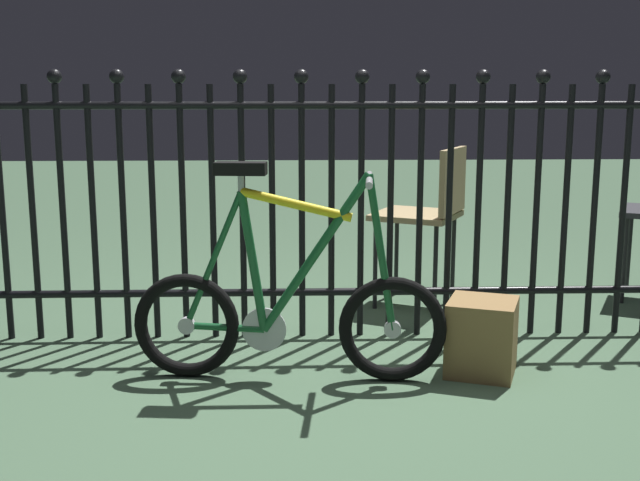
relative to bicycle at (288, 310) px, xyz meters
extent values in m
plane|color=#456248|center=(0.26, -0.09, -0.29)|extent=(20.00, 20.00, 0.00)
cylinder|color=black|center=(-1.31, 0.57, 0.30)|extent=(0.03, 0.03, 1.18)
cylinder|color=black|center=(-1.17, 0.57, 0.30)|extent=(0.03, 0.03, 1.18)
cylinder|color=black|center=(-1.04, 0.57, 0.30)|extent=(0.03, 0.03, 1.18)
sphere|color=black|center=(-1.04, 0.57, 0.92)|extent=(0.07, 0.07, 0.07)
cylinder|color=black|center=(-0.90, 0.57, 0.30)|extent=(0.03, 0.03, 1.18)
cylinder|color=black|center=(-0.76, 0.57, 0.30)|extent=(0.03, 0.03, 1.18)
sphere|color=black|center=(-0.76, 0.57, 0.92)|extent=(0.07, 0.07, 0.07)
cylinder|color=black|center=(-0.62, 0.57, 0.30)|extent=(0.03, 0.03, 1.18)
cylinder|color=black|center=(-0.49, 0.57, 0.30)|extent=(0.03, 0.03, 1.18)
sphere|color=black|center=(-0.49, 0.57, 0.92)|extent=(0.07, 0.07, 0.07)
cylinder|color=black|center=(-0.35, 0.57, 0.30)|extent=(0.03, 0.03, 1.18)
cylinder|color=black|center=(-0.21, 0.57, 0.30)|extent=(0.03, 0.03, 1.18)
sphere|color=black|center=(-0.21, 0.57, 0.92)|extent=(0.07, 0.07, 0.07)
cylinder|color=black|center=(-0.07, 0.57, 0.30)|extent=(0.03, 0.03, 1.18)
cylinder|color=black|center=(0.06, 0.57, 0.30)|extent=(0.03, 0.03, 1.18)
sphere|color=black|center=(0.06, 0.57, 0.92)|extent=(0.07, 0.07, 0.07)
cylinder|color=black|center=(0.20, 0.57, 0.30)|extent=(0.03, 0.03, 1.18)
cylinder|color=black|center=(0.34, 0.57, 0.30)|extent=(0.03, 0.03, 1.18)
sphere|color=black|center=(0.34, 0.57, 0.92)|extent=(0.07, 0.07, 0.07)
cylinder|color=black|center=(0.48, 0.57, 0.30)|extent=(0.03, 0.03, 1.18)
cylinder|color=black|center=(0.61, 0.57, 0.30)|extent=(0.03, 0.03, 1.18)
sphere|color=black|center=(0.61, 0.57, 0.92)|extent=(0.07, 0.07, 0.07)
cylinder|color=black|center=(0.75, 0.57, 0.30)|extent=(0.03, 0.03, 1.18)
cylinder|color=black|center=(0.89, 0.57, 0.30)|extent=(0.03, 0.03, 1.18)
sphere|color=black|center=(0.89, 0.57, 0.92)|extent=(0.07, 0.07, 0.07)
cylinder|color=black|center=(1.03, 0.57, 0.30)|extent=(0.03, 0.03, 1.18)
cylinder|color=black|center=(1.16, 0.57, 0.30)|extent=(0.03, 0.03, 1.18)
sphere|color=black|center=(1.16, 0.57, 0.92)|extent=(0.07, 0.07, 0.07)
cylinder|color=black|center=(1.30, 0.57, 0.30)|extent=(0.03, 0.03, 1.18)
cylinder|color=black|center=(1.44, 0.57, 0.30)|extent=(0.03, 0.03, 1.18)
sphere|color=black|center=(1.44, 0.57, 0.92)|extent=(0.07, 0.07, 0.07)
cylinder|color=black|center=(1.58, 0.57, 0.30)|extent=(0.03, 0.03, 1.18)
cylinder|color=black|center=(0.26, 0.57, -0.08)|extent=(4.80, 0.04, 0.04)
cylinder|color=black|center=(0.26, 0.57, 0.80)|extent=(4.80, 0.04, 0.04)
torus|color=black|center=(-0.41, 0.04, -0.07)|extent=(0.43, 0.09, 0.43)
cylinder|color=silver|center=(-0.41, 0.04, -0.07)|extent=(0.07, 0.04, 0.07)
torus|color=black|center=(0.42, -0.04, -0.07)|extent=(0.43, 0.09, 0.43)
cylinder|color=silver|center=(0.42, -0.04, -0.07)|extent=(0.07, 0.04, 0.07)
cylinder|color=#19592D|center=(0.11, -0.01, 0.23)|extent=(0.45, 0.08, 0.65)
cylinder|color=yellow|center=(0.04, 0.00, 0.43)|extent=(0.44, 0.08, 0.14)
cylinder|color=#19592D|center=(-0.14, 0.01, 0.20)|extent=(0.12, 0.05, 0.57)
cylinder|color=#19592D|center=(-0.25, 0.02, -0.08)|extent=(0.32, 0.06, 0.04)
cylinder|color=#19592D|center=(-0.30, 0.03, 0.20)|extent=(0.26, 0.05, 0.56)
cylinder|color=#19592D|center=(0.37, -0.04, 0.24)|extent=(0.13, 0.04, 0.62)
cylinder|color=silver|center=(0.32, -0.03, 0.54)|extent=(0.03, 0.03, 0.02)
cylinder|color=silver|center=(0.32, -0.03, 0.53)|extent=(0.07, 0.40, 0.03)
cylinder|color=silver|center=(-0.18, 0.02, 0.51)|extent=(0.03, 0.03, 0.07)
cube|color=black|center=(-0.18, 0.02, 0.57)|extent=(0.21, 0.11, 0.05)
cylinder|color=silver|center=(-0.10, 0.01, -0.08)|extent=(0.18, 0.03, 0.18)
cylinder|color=black|center=(1.83, 1.10, -0.05)|extent=(0.02, 0.02, 0.48)
cylinder|color=black|center=(1.98, 1.40, -0.05)|extent=(0.02, 0.02, 0.48)
cylinder|color=black|center=(0.46, 1.03, -0.05)|extent=(0.02, 0.02, 0.48)
cylinder|color=black|center=(0.61, 1.32, -0.05)|extent=(0.02, 0.02, 0.48)
cylinder|color=black|center=(0.75, 0.88, -0.05)|extent=(0.02, 0.02, 0.48)
cylinder|color=black|center=(0.90, 1.17, -0.05)|extent=(0.02, 0.02, 0.48)
cube|color=tan|center=(0.68, 1.10, 0.20)|extent=(0.56, 0.56, 0.03)
cube|color=tan|center=(0.85, 1.01, 0.40)|extent=(0.21, 0.36, 0.34)
cube|color=olive|center=(0.80, 0.04, -0.13)|extent=(0.35, 0.35, 0.31)
camera|label=1|loc=(0.02, -3.08, 0.87)|focal=44.62mm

